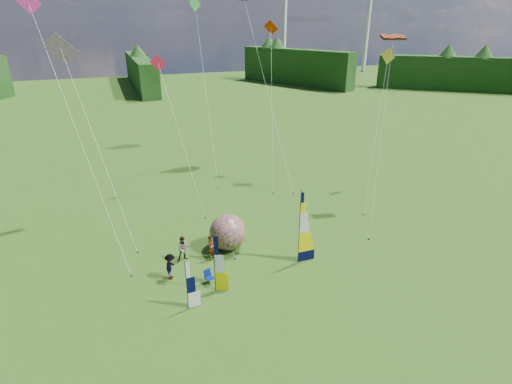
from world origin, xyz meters
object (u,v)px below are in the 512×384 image
object	(u,v)px
side_banner_left	(214,264)
spectator_c	(170,267)
feather_banner_main	(299,229)
spectator_d	(215,239)
camp_chair	(209,277)
kite_whale	(267,80)
spectator_a	(212,248)
spectator_b	(184,248)
side_banner_far	(187,286)
bol_inflatable	(228,232)

from	to	relation	value
side_banner_left	spectator_c	distance (m)	3.39
feather_banner_main	spectator_d	xyz separation A→B (m)	(-4.93, 3.62, -1.81)
camp_chair	kite_whale	xyz separation A→B (m)	(10.92, 17.48, 9.48)
spectator_c	spectator_a	bearing A→B (deg)	-42.76
side_banner_left	spectator_d	xyz separation A→B (m)	(1.28, 4.63, -1.08)
side_banner_left	spectator_b	xyz separation A→B (m)	(-1.17, 4.04, -0.99)
feather_banner_main	side_banner_far	distance (m)	8.52
spectator_b	kite_whale	xyz separation A→B (m)	(11.91, 14.22, 9.02)
side_banner_left	spectator_c	xyz separation A→B (m)	(-2.39, 2.17, -1.01)
side_banner_left	spectator_b	world-z (taller)	side_banner_left
spectator_c	spectator_b	bearing A→B (deg)	-8.52
feather_banner_main	spectator_c	distance (m)	8.85
bol_inflatable	spectator_a	bearing A→B (deg)	-145.86
feather_banner_main	spectator_d	distance (m)	6.38
spectator_b	feather_banner_main	bearing A→B (deg)	-28.47
side_banner_far	bol_inflatable	xyz separation A→B (m)	(4.15, 5.63, -0.25)
side_banner_far	spectator_b	xyz separation A→B (m)	(0.79, 5.20, -0.66)
spectator_d	kite_whale	bearing A→B (deg)	-103.66
feather_banner_main	kite_whale	bearing A→B (deg)	76.26
feather_banner_main	spectator_a	world-z (taller)	feather_banner_main
spectator_c	spectator_d	size ratio (longest dim) A/B	1.08
spectator_a	spectator_b	xyz separation A→B (m)	(-1.86, 0.59, 0.00)
bol_inflatable	camp_chair	size ratio (longest dim) A/B	2.88
spectator_b	kite_whale	size ratio (longest dim) A/B	0.09
kite_whale	camp_chair	bearing A→B (deg)	-109.62
spectator_d	camp_chair	size ratio (longest dim) A/B	1.80
spectator_c	kite_whale	world-z (taller)	kite_whale
camp_chair	bol_inflatable	bearing A→B (deg)	37.47
bol_inflatable	spectator_d	world-z (taller)	bol_inflatable
spectator_b	spectator_c	bearing A→B (deg)	-129.25
spectator_c	camp_chair	bearing A→B (deg)	-97.57
side_banner_left	camp_chair	world-z (taller)	side_banner_left
spectator_a	spectator_b	bearing A→B (deg)	127.03
spectator_c	feather_banner_main	bearing A→B (deg)	-73.08
feather_banner_main	side_banner_far	world-z (taller)	feather_banner_main
spectator_d	spectator_b	bearing A→B (deg)	34.55
bol_inflatable	kite_whale	xyz separation A→B (m)	(8.55, 13.79, 8.60)
feather_banner_main	spectator_a	xyz separation A→B (m)	(-5.52, 2.45, -1.72)
side_banner_left	spectator_c	world-z (taller)	side_banner_left
side_banner_far	spectator_b	world-z (taller)	side_banner_far
side_banner_left	camp_chair	bearing A→B (deg)	127.09
spectator_b	spectator_c	xyz separation A→B (m)	(-1.22, -1.87, -0.02)
feather_banner_main	side_banner_left	xyz separation A→B (m)	(-6.21, -1.01, -0.73)
feather_banner_main	kite_whale	size ratio (longest dim) A/B	0.27
spectator_c	side_banner_far	bearing A→B (deg)	-147.94
bol_inflatable	spectator_b	world-z (taller)	bol_inflatable
camp_chair	side_banner_far	bearing A→B (deg)	-152.29
spectator_a	camp_chair	world-z (taller)	spectator_a
feather_banner_main	spectator_c	size ratio (longest dim) A/B	2.93
spectator_b	kite_whale	world-z (taller)	kite_whale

